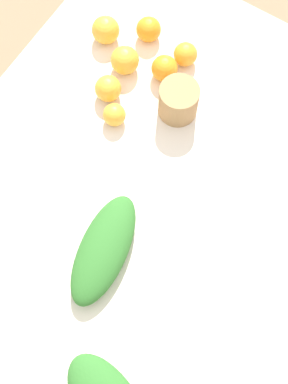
# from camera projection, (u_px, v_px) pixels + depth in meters

# --- Properties ---
(ground_plane) EXTENTS (8.00, 8.00, 0.00)m
(ground_plane) POSITION_uv_depth(u_px,v_px,m) (144.00, 257.00, 2.17)
(ground_plane) COLOR #937A5B
(dining_table) EXTENTS (1.40, 1.10, 0.78)m
(dining_table) POSITION_uv_depth(u_px,v_px,m) (144.00, 205.00, 1.52)
(dining_table) COLOR silver
(dining_table) RESTS_ON ground_plane
(paper_bag) EXTENTS (0.11, 0.11, 0.11)m
(paper_bag) POSITION_uv_depth(u_px,v_px,m) (178.00, 101.00, 1.47)
(paper_bag) COLOR #A87F51
(paper_bag) RESTS_ON dining_table
(greens_bunch_kale) EXTENTS (0.32, 0.18, 0.07)m
(greens_bunch_kale) POSITION_uv_depth(u_px,v_px,m) (105.00, 250.00, 1.35)
(greens_bunch_kale) COLOR #2D6B28
(greens_bunch_kale) RESTS_ON dining_table
(orange_0) EXTENTS (0.08, 0.08, 0.08)m
(orange_0) POSITION_uv_depth(u_px,v_px,m) (125.00, 60.00, 1.53)
(orange_0) COLOR #F9A833
(orange_0) RESTS_ON dining_table
(orange_1) EXTENTS (0.07, 0.07, 0.07)m
(orange_1) POSITION_uv_depth(u_px,v_px,m) (149.00, 29.00, 1.57)
(orange_1) COLOR orange
(orange_1) RESTS_ON dining_table
(orange_2) EXTENTS (0.08, 0.08, 0.08)m
(orange_2) POSITION_uv_depth(u_px,v_px,m) (164.00, 68.00, 1.52)
(orange_2) COLOR orange
(orange_2) RESTS_ON dining_table
(orange_3) EXTENTS (0.08, 0.08, 0.08)m
(orange_3) POSITION_uv_depth(u_px,v_px,m) (106.00, 30.00, 1.56)
(orange_3) COLOR #F9A833
(orange_3) RESTS_ON dining_table
(orange_4) EXTENTS (0.06, 0.06, 0.06)m
(orange_4) POSITION_uv_depth(u_px,v_px,m) (114.00, 115.00, 1.48)
(orange_4) COLOR #F9A833
(orange_4) RESTS_ON dining_table
(orange_5) EXTENTS (0.08, 0.08, 0.08)m
(orange_5) POSITION_uv_depth(u_px,v_px,m) (108.00, 89.00, 1.50)
(orange_5) COLOR #F9A833
(orange_5) RESTS_ON dining_table
(orange_6) EXTENTS (0.07, 0.07, 0.07)m
(orange_6) POSITION_uv_depth(u_px,v_px,m) (185.00, 54.00, 1.54)
(orange_6) COLOR orange
(orange_6) RESTS_ON dining_table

